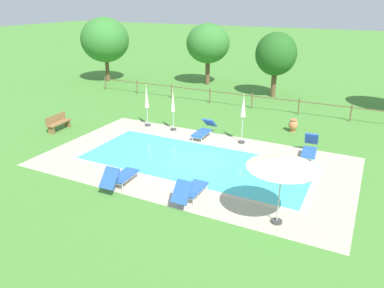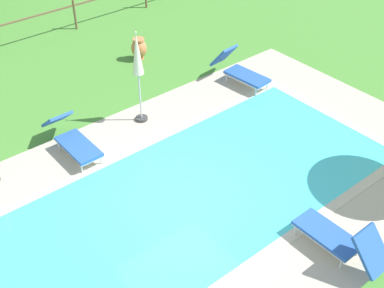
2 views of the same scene
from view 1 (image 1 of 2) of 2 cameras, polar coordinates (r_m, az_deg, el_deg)
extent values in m
plane|color=#478433|center=(16.33, 0.40, -2.76)|extent=(160.00, 160.00, 0.00)
cube|color=#B2A893|center=(16.32, 0.40, -2.75)|extent=(13.46, 7.58, 0.01)
cube|color=#42CCD6|center=(16.32, 0.40, -2.74)|extent=(9.97, 4.09, 0.01)
cube|color=#C0B59F|center=(18.13, 3.43, -0.20)|extent=(10.45, 0.24, 0.01)
cube|color=#C0B59F|center=(14.61, -3.39, -5.86)|extent=(10.45, 0.24, 0.01)
cube|color=#C0B59F|center=(15.01, 18.25, -6.22)|extent=(0.24, 4.09, 0.01)
cube|color=#C0B59F|center=(18.96, -13.56, 0.21)|extent=(0.24, 4.09, 0.01)
cube|color=#2856A8|center=(18.89, 1.51, 1.75)|extent=(0.60, 1.30, 0.07)
cube|color=#2856A8|center=(19.65, 2.75, 3.33)|extent=(0.60, 0.70, 0.58)
cube|color=silver|center=(18.91, 1.51, 1.59)|extent=(0.57, 1.28, 0.04)
cylinder|color=silver|center=(18.38, 1.48, 0.59)|extent=(0.04, 0.04, 0.28)
cylinder|color=silver|center=(18.59, 0.06, 0.84)|extent=(0.04, 0.04, 0.28)
cylinder|color=silver|center=(19.32, 2.89, 1.64)|extent=(0.04, 0.04, 0.28)
cylinder|color=silver|center=(19.52, 1.53, 1.87)|extent=(0.04, 0.04, 0.28)
cube|color=#2856A8|center=(13.47, 0.28, -6.89)|extent=(0.60, 1.30, 0.07)
cube|color=#2856A8|center=(12.59, -1.60, -7.43)|extent=(0.60, 0.61, 0.68)
cube|color=silver|center=(13.49, 0.28, -7.09)|extent=(0.57, 1.28, 0.04)
cylinder|color=silver|center=(14.09, 0.35, -6.33)|extent=(0.04, 0.04, 0.28)
cylinder|color=silver|center=(13.90, 2.25, -6.76)|extent=(0.04, 0.04, 0.28)
cylinder|color=silver|center=(13.23, -1.79, -8.34)|extent=(0.04, 0.04, 0.28)
cylinder|color=silver|center=(13.03, 0.21, -8.84)|extent=(0.04, 0.04, 0.28)
cube|color=#2856A8|center=(17.32, 17.64, -1.21)|extent=(0.71, 1.35, 0.07)
cube|color=#2856A8|center=(18.06, 18.01, 0.79)|extent=(0.65, 0.64, 0.69)
cube|color=silver|center=(17.35, 17.61, -1.38)|extent=(0.68, 1.32, 0.04)
cylinder|color=silver|center=(16.87, 18.26, -2.56)|extent=(0.04, 0.04, 0.28)
cylinder|color=silver|center=(16.89, 16.55, -2.32)|extent=(0.04, 0.04, 0.28)
cylinder|color=silver|center=(17.89, 18.54, -1.20)|extent=(0.04, 0.04, 0.28)
cylinder|color=silver|center=(17.91, 16.92, -0.97)|extent=(0.04, 0.04, 0.28)
cube|color=#2856A8|center=(14.65, -10.43, -4.78)|extent=(0.67, 1.33, 0.07)
cube|color=#2856A8|center=(13.84, -12.63, -5.18)|extent=(0.63, 0.65, 0.67)
cube|color=silver|center=(14.68, -10.41, -4.97)|extent=(0.64, 1.30, 0.04)
cylinder|color=silver|center=(15.27, -10.05, -4.35)|extent=(0.04, 0.04, 0.28)
cylinder|color=silver|center=(15.01, -8.41, -4.71)|extent=(0.04, 0.04, 0.28)
cylinder|color=silver|center=(14.47, -12.43, -6.08)|extent=(0.04, 0.04, 0.28)
cylinder|color=silver|center=(14.20, -10.74, -6.50)|extent=(0.04, 0.04, 0.28)
cylinder|color=#383838|center=(12.45, 12.95, -11.59)|extent=(0.36, 0.36, 0.08)
cylinder|color=#B2B5B7|center=(11.88, 13.40, -7.08)|extent=(0.04, 0.04, 2.31)
cone|color=beige|center=(11.45, 13.83, -2.71)|extent=(2.19, 2.19, 0.36)
sphere|color=beige|center=(11.37, 13.91, -1.83)|extent=(0.06, 0.06, 0.06)
cylinder|color=#383838|center=(18.59, 7.65, 0.31)|extent=(0.32, 0.32, 0.08)
cylinder|color=#B2B5B7|center=(18.36, 7.75, 2.20)|extent=(0.04, 0.04, 1.38)
cone|color=beige|center=(17.99, 7.95, 5.88)|extent=(0.28, 0.28, 1.07)
sphere|color=beige|center=(17.85, 8.04, 7.59)|extent=(0.05, 0.05, 0.05)
cylinder|color=#383838|center=(21.06, -6.85, 2.93)|extent=(0.32, 0.32, 0.08)
cylinder|color=#B2B5B7|center=(20.90, -6.91, 4.23)|extent=(0.04, 0.04, 1.08)
cone|color=beige|center=(20.59, -7.06, 7.32)|extent=(0.25, 0.25, 1.25)
sphere|color=beige|center=(20.44, -7.14, 9.07)|extent=(0.05, 0.05, 0.05)
cylinder|color=#383838|center=(20.23, -2.89, 2.28)|extent=(0.32, 0.32, 0.08)
cylinder|color=#B2B5B7|center=(20.08, -2.92, 3.61)|extent=(0.04, 0.04, 1.07)
cone|color=beige|center=(19.75, -2.98, 6.79)|extent=(0.23, 0.23, 1.24)
sphere|color=beige|center=(19.59, -3.02, 8.60)|extent=(0.05, 0.05, 0.05)
cube|color=olive|center=(21.29, -19.87, 3.11)|extent=(0.55, 1.53, 0.06)
cube|color=olive|center=(21.35, -20.35, 3.75)|extent=(0.16, 1.50, 0.40)
cube|color=olive|center=(21.81, -18.70, 3.04)|extent=(0.40, 0.09, 0.41)
cube|color=olive|center=(20.92, -20.92, 1.97)|extent=(0.40, 0.09, 0.41)
cylinder|color=#C67547|center=(20.71, 15.28, 1.97)|extent=(0.27, 0.27, 0.08)
ellipsoid|color=#C67547|center=(20.60, 15.37, 2.85)|extent=(0.48, 0.48, 0.59)
cylinder|color=#C67547|center=(20.51, 15.45, 3.63)|extent=(0.36, 0.36, 0.06)
cylinder|color=brown|center=(30.10, -13.24, 9.18)|extent=(0.08, 0.08, 1.05)
cylinder|color=brown|center=(28.31, -8.49, 8.75)|extent=(0.08, 0.08, 1.05)
cylinder|color=brown|center=(26.74, -3.15, 8.19)|extent=(0.08, 0.08, 1.05)
cylinder|color=brown|center=(25.42, 2.79, 7.48)|extent=(0.08, 0.08, 1.05)
cylinder|color=brown|center=(24.40, 9.27, 6.61)|extent=(0.08, 0.08, 1.05)
cylinder|color=brown|center=(23.72, 16.19, 5.59)|extent=(0.08, 0.08, 1.05)
cylinder|color=brown|center=(23.40, 23.38, 4.45)|extent=(0.08, 0.08, 1.05)
cube|color=brown|center=(24.32, 9.31, 7.35)|extent=(23.98, 0.05, 0.05)
cylinder|color=brown|center=(33.22, -12.96, 11.26)|extent=(0.33, 0.33, 2.09)
ellipsoid|color=#33752D|center=(32.89, -13.32, 15.41)|extent=(3.99, 3.99, 3.67)
cylinder|color=brown|center=(31.13, 2.42, 11.16)|extent=(0.37, 0.37, 2.15)
ellipsoid|color=#33752D|center=(30.80, 2.49, 15.29)|extent=(3.49, 3.49, 3.15)
cylinder|color=brown|center=(27.69, 12.50, 9.13)|extent=(0.37, 0.37, 1.94)
ellipsoid|color=#235B1E|center=(27.33, 12.87, 13.42)|extent=(2.90, 2.90, 3.01)
camera|label=2|loc=(13.58, -35.07, 21.74)|focal=48.24mm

